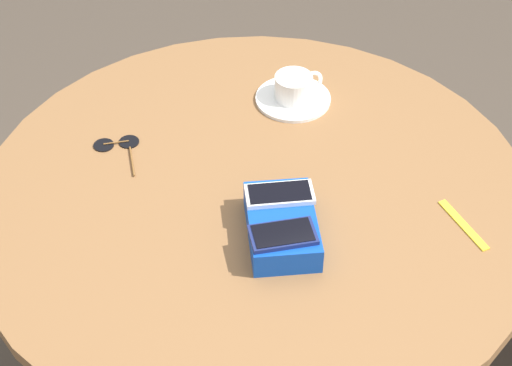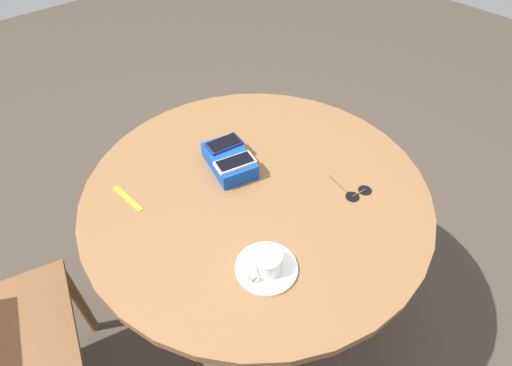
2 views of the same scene
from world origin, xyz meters
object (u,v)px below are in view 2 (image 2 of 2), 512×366
Objects in this scene: lanyard_strap at (128,198)px; phone_white at (235,163)px; round_table at (256,210)px; coffee_cup at (266,261)px; phone_box at (230,160)px; saucer at (266,268)px; phone_navy at (224,144)px; sunglasses at (356,192)px.

phone_white is at bearing 65.28° from lanyard_strap.
coffee_cup is (0.25, -0.19, 0.15)m from round_table.
phone_box is 1.32× the size of saucer.
saucer is (0.43, -0.20, -0.06)m from phone_navy.
saucer is at bearing -36.59° from round_table.
coffee_cup reaches higher than phone_box.
saucer is (0.38, -0.19, -0.02)m from phone_box.
phone_white is at bearing -169.95° from round_table.
round_table is at bearing -136.10° from sunglasses.
phone_navy reaches higher than lanyard_strap.
phone_white reaches higher than round_table.
sunglasses is (0.31, 0.24, -0.06)m from phone_white.
coffee_cup is at bearing -85.11° from saucer.
saucer is (0.33, -0.17, -0.06)m from phone_white.
phone_white is 0.97× the size of lanyard_strap.
saucer is at bearing -25.13° from phone_navy.
phone_box is 0.35m from lanyard_strap.
phone_box is at bearing 153.83° from saucer.
sunglasses is at bearing 30.84° from phone_box.
saucer is 1.46× the size of coffee_cup.
sunglasses is at bearing 26.11° from phone_navy.
saucer is at bearing 17.49° from lanyard_strap.
coffee_cup is (0.43, -0.20, -0.02)m from phone_navy.
lanyard_strap reaches higher than round_table.
phone_white is 1.21× the size of coffee_cup.
round_table is 7.97× the size of phone_white.
round_table is at bearing -1.75° from phone_box.
phone_box is 0.42m from sunglasses.
phone_box is at bearing -16.62° from phone_navy.
round_table is at bearing 143.02° from coffee_cup.
sunglasses is (-0.02, 0.40, -0.00)m from saucer.
coffee_cup reaches higher than saucer.
phone_navy is at bearing 154.87° from saucer.
round_table is 0.19m from phone_box.
phone_box is 0.42m from coffee_cup.
saucer is 0.03m from coffee_cup.
phone_navy is at bearing 82.32° from lanyard_strap.
phone_box is at bearing 178.25° from round_table.
coffee_cup is at bearing -87.78° from sunglasses.
phone_white is at bearing 153.12° from saucer.
phone_white reaches higher than sunglasses.
phone_white is 0.83× the size of saucer.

